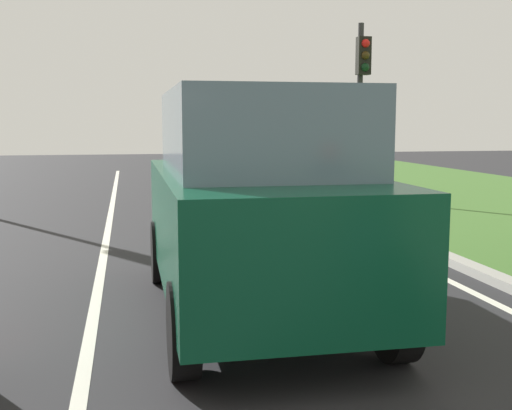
# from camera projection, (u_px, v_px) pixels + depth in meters

# --- Properties ---
(ground_plane) EXTENTS (60.00, 60.00, 0.00)m
(ground_plane) POSITION_uv_depth(u_px,v_px,m) (149.00, 240.00, 10.74)
(ground_plane) COLOR #262628
(lane_line_center) EXTENTS (0.12, 32.00, 0.01)m
(lane_line_center) POSITION_uv_depth(u_px,v_px,m) (106.00, 242.00, 10.60)
(lane_line_center) COLOR silver
(lane_line_center) RESTS_ON ground
(lane_line_right_edge) EXTENTS (0.12, 32.00, 0.01)m
(lane_line_right_edge) POSITION_uv_depth(u_px,v_px,m) (351.00, 233.00, 11.45)
(lane_line_right_edge) COLOR silver
(lane_line_right_edge) RESTS_ON ground
(curb_right) EXTENTS (0.24, 48.00, 0.12)m
(curb_right) POSITION_uv_depth(u_px,v_px,m) (378.00, 229.00, 11.54)
(curb_right) COLOR #9E9B93
(curb_right) RESTS_ON ground
(car_suv_ahead) EXTENTS (1.98, 4.51, 2.28)m
(car_suv_ahead) POSITION_uv_depth(u_px,v_px,m) (255.00, 203.00, 6.44)
(car_suv_ahead) COLOR #0C472D
(car_suv_ahead) RESTS_ON ground
(traffic_light_near_right) EXTENTS (0.32, 0.50, 4.37)m
(traffic_light_near_right) POSITION_uv_depth(u_px,v_px,m) (362.00, 84.00, 15.54)
(traffic_light_near_right) COLOR #2D2D2D
(traffic_light_near_right) RESTS_ON ground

